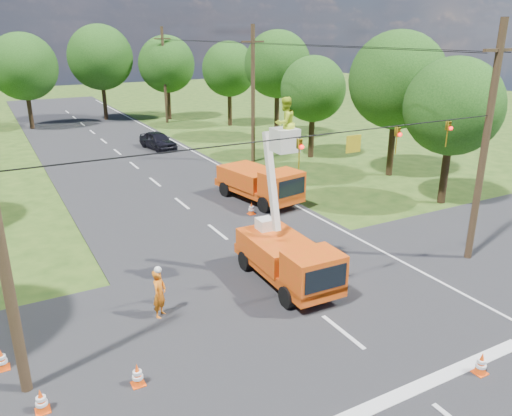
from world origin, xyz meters
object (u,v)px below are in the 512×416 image
second_truck (260,183)px  pole_left (0,242)px  traffic_cone_5 (41,401)px  pole_right_far (164,75)px  pole_right_mid (253,94)px  tree_right_c (313,89)px  bucket_truck (288,246)px  tree_right_d (277,64)px  traffic_cone_6 (1,359)px  distant_car (158,140)px  tree_far_a (23,67)px  tree_right_b (397,81)px  tree_far_b (100,57)px  traffic_cone_4 (138,375)px  traffic_cone_3 (251,208)px  traffic_cone_2 (283,232)px  tree_right_a (453,107)px  traffic_cone_1 (481,364)px  traffic_cone_7 (227,180)px  pole_right_near (485,145)px  ground_worker (159,294)px  tree_right_e (229,69)px

second_truck → pole_left: 18.05m
traffic_cone_5 → pole_right_far: bearing=66.7°
pole_right_mid → tree_right_c: (4.70, -1.00, 0.21)m
bucket_truck → tree_right_d: 29.52m
bucket_truck → traffic_cone_6: 10.34m
bucket_truck → distant_car: 26.02m
distant_car → tree_far_a: (-8.41, 15.35, 5.45)m
tree_right_b → tree_far_b: tree_far_b is taller
traffic_cone_4 → traffic_cone_3: bearing=48.9°
traffic_cone_2 → pole_right_far: bearing=80.0°
traffic_cone_3 → distant_car: bearing=87.8°
second_truck → tree_far_a: 33.48m
traffic_cone_6 → pole_right_far: bearing=64.4°
traffic_cone_6 → pole_right_mid: bearing=45.2°
tree_right_a → tree_far_a: size_ratio=0.87×
traffic_cone_6 → tree_right_b: (25.03, 10.68, 6.08)m
bucket_truck → traffic_cone_1: bearing=-73.7°
traffic_cone_7 → pole_left: bearing=-131.7°
pole_right_near → tree_right_b: (6.50, 12.00, 1.33)m
pole_right_far → tree_right_a: (5.00, -34.00, 0.46)m
bucket_truck → second_truck: (4.02, 9.38, -0.48)m
traffic_cone_1 → tree_right_d: bearing=68.9°
second_truck → tree_right_b: 12.01m
traffic_cone_1 → traffic_cone_6: (-12.24, 6.93, 0.00)m
bucket_truck → ground_worker: bucket_truck is taller
traffic_cone_6 → tree_right_b: 27.89m
pole_right_far → bucket_truck: bearing=-102.2°
traffic_cone_3 → tree_far_a: bearing=103.0°
ground_worker → tree_right_c: 25.33m
tree_right_e → traffic_cone_2: bearing=-111.2°
bucket_truck → traffic_cone_1: bucket_truck is taller
tree_right_e → tree_far_b: size_ratio=0.84×
pole_right_far → tree_right_d: bearing=-64.1°
traffic_cone_4 → tree_right_d: size_ratio=0.07×
traffic_cone_4 → pole_right_mid: size_ratio=0.07×
pole_right_near → tree_right_b: 13.71m
tree_right_b → tree_right_e: bearing=93.0°
bucket_truck → second_truck: bearing=68.2°
bucket_truck → traffic_cone_7: 13.80m
ground_worker → pole_left: (-4.53, -1.91, 3.61)m
tree_right_c → tree_right_a: bearing=-88.7°
tree_far_b → traffic_cone_6: bearing=-106.6°
traffic_cone_6 → pole_right_mid: pole_right_mid is taller
tree_far_b → traffic_cone_5: bearing=-104.8°
tree_right_e → tree_far_b: (-10.80, 10.00, 1.00)m
traffic_cone_3 → traffic_cone_4: 14.33m
pole_left → tree_right_c: (22.70, 19.00, 0.81)m
ground_worker → tree_far_b: tree_far_b is taller
pole_right_mid → tree_right_a: pole_right_mid is taller
second_truck → tree_far_b: 34.28m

